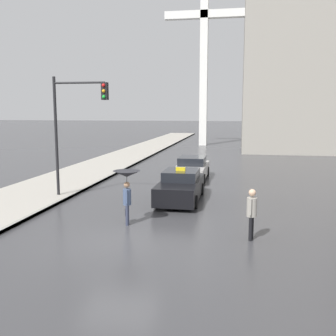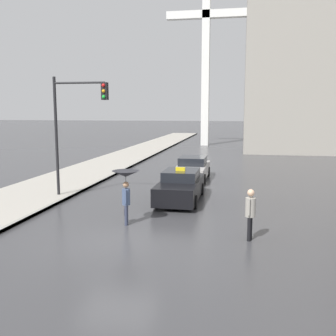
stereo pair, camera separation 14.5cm
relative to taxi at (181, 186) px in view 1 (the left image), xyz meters
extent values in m
plane|color=#38383A|center=(-1.12, -6.27, -0.67)|extent=(300.00, 300.00, 0.00)
cube|color=black|center=(0.00, -0.04, -0.10)|extent=(1.80, 4.68, 0.81)
cube|color=black|center=(0.00, 0.19, 0.53)|extent=(1.58, 2.10, 0.46)
cylinder|color=black|center=(0.85, -1.49, -0.37)|extent=(0.20, 0.60, 0.60)
cylinder|color=black|center=(-0.86, -1.49, -0.37)|extent=(0.20, 0.60, 0.60)
cylinder|color=black|center=(0.85, 1.41, -0.37)|extent=(0.20, 0.60, 0.60)
cylinder|color=black|center=(-0.86, 1.41, -0.37)|extent=(0.20, 0.60, 0.60)
cube|color=yellow|center=(0.00, -0.04, 0.84)|extent=(0.44, 0.16, 0.16)
cube|color=#B7B2AD|center=(-0.17, 5.84, -0.14)|extent=(1.80, 4.75, 0.74)
cube|color=black|center=(-0.17, 6.08, 0.47)|extent=(1.58, 2.14, 0.49)
cylinder|color=black|center=(0.68, 4.37, -0.37)|extent=(0.20, 0.60, 0.60)
cylinder|color=black|center=(-1.03, 4.37, -0.37)|extent=(0.20, 0.60, 0.60)
cylinder|color=black|center=(0.68, 7.31, -0.37)|extent=(0.20, 0.60, 0.60)
cylinder|color=black|center=(-1.03, 7.31, -0.37)|extent=(0.20, 0.60, 0.60)
cylinder|color=#2D3347|center=(-1.35, -4.44, -0.29)|extent=(0.14, 0.14, 0.76)
cylinder|color=#2D3347|center=(-1.39, -4.23, -0.29)|extent=(0.14, 0.14, 0.76)
cylinder|color=#3D4C6B|center=(-1.37, -4.34, 0.39)|extent=(0.36, 0.36, 0.60)
sphere|color=#997051|center=(-1.37, -4.34, 0.85)|extent=(0.22, 0.22, 0.22)
cylinder|color=#3D4C6B|center=(-1.33, -4.52, 0.43)|extent=(0.08, 0.08, 0.51)
cylinder|color=#3D4C6B|center=(-1.41, -4.15, 0.43)|extent=(0.08, 0.08, 0.51)
cone|color=#232328|center=(-1.37, -4.34, 1.25)|extent=(1.01, 1.01, 0.23)
cylinder|color=black|center=(-1.37, -4.34, 0.92)|extent=(0.02, 0.02, 0.67)
cube|color=#262628|center=(-1.48, -4.08, -0.26)|extent=(0.14, 0.20, 0.28)
cylinder|color=black|center=(3.17, -5.19, -0.28)|extent=(0.14, 0.14, 0.80)
cylinder|color=black|center=(3.12, -5.41, -0.28)|extent=(0.14, 0.14, 0.80)
cylinder|color=gray|center=(3.14, -5.30, 0.44)|extent=(0.40, 0.40, 0.63)
sphere|color=#DBAD89|center=(3.14, -5.30, 0.92)|extent=(0.23, 0.23, 0.23)
cylinder|color=gray|center=(3.19, -5.10, 0.48)|extent=(0.08, 0.08, 0.54)
cylinder|color=gray|center=(3.10, -5.50, 0.48)|extent=(0.08, 0.08, 0.54)
cylinder|color=black|center=(-6.02, -0.42, 2.24)|extent=(0.14, 0.14, 5.83)
cylinder|color=black|center=(-4.77, -0.42, 4.86)|extent=(2.51, 0.10, 0.10)
cube|color=black|center=(-3.51, -0.42, 4.46)|extent=(0.28, 0.28, 0.80)
sphere|color=red|center=(-3.51, -0.58, 4.72)|extent=(0.16, 0.16, 0.16)
sphere|color=orange|center=(-3.51, -0.58, 4.46)|extent=(0.16, 0.16, 0.16)
sphere|color=green|center=(-3.51, -0.58, 4.20)|extent=(0.16, 0.16, 0.16)
cube|color=gray|center=(8.04, 27.60, 12.95)|extent=(10.19, 13.78, 27.25)
cube|color=white|center=(-1.75, 30.31, 10.07)|extent=(0.90, 0.90, 21.48)
cube|color=white|center=(-1.75, 30.31, 14.79)|extent=(9.45, 0.90, 0.90)
camera|label=1|loc=(2.68, -18.11, 3.57)|focal=42.00mm
camera|label=2|loc=(2.82, -18.08, 3.57)|focal=42.00mm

